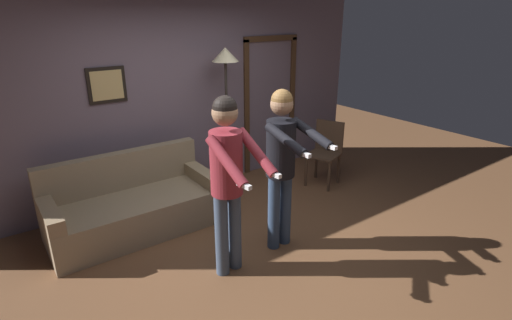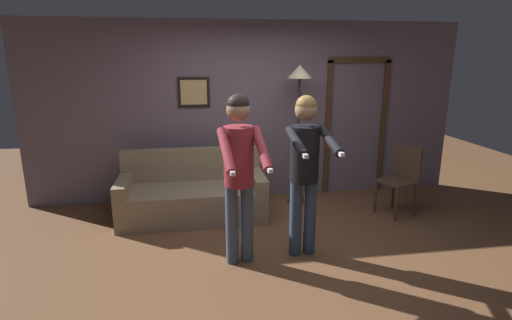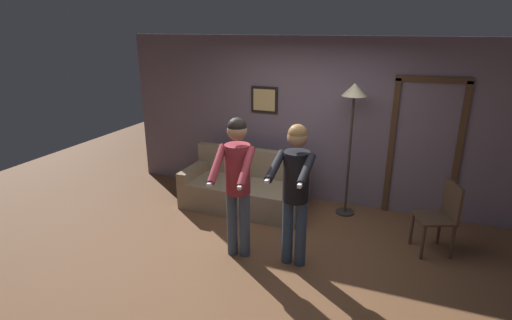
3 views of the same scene
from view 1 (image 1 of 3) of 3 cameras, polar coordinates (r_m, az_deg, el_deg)
ground_plane at (r=4.38m, az=0.04°, el=-13.14°), size 12.00×12.00×0.00m
back_wall_assembly at (r=5.48m, az=-12.08°, el=8.27°), size 6.40×0.10×2.60m
couch at (r=4.89m, az=-17.11°, el=-6.54°), size 1.90×0.86×0.87m
torchiere_lamp at (r=5.39m, az=-4.36°, el=12.52°), size 0.35×0.35×1.98m
person_standing_left at (r=3.62m, az=-4.06°, el=-1.58°), size 0.49×0.68×1.76m
person_standing_right at (r=4.05m, az=3.77°, el=0.63°), size 0.45×0.73×1.72m
dining_chair_distant at (r=5.92m, az=9.97°, el=1.56°), size 0.55×0.55×0.93m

